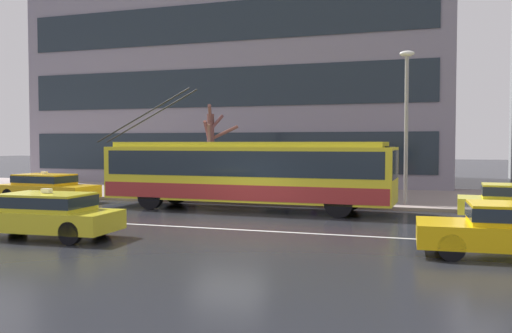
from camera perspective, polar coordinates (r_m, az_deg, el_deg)
The scene contains 15 objects.
ground_plane at distance 18.50m, azimuth -2.90°, elevation -5.88°, with size 160.00×160.00×0.00m, color black.
sidewalk_slab at distance 28.26m, azimuth 4.70°, elevation -2.86°, with size 80.00×10.00×0.14m, color gray.
crosswalk_stripe_edge_near at distance 18.89m, azimuth 17.96°, elevation -5.81°, with size 0.44×4.40×0.01m, color beige.
crosswalk_stripe_inner_a at distance 18.91m, azimuth 20.71°, elevation -5.84°, with size 0.44×4.40×0.01m, color beige.
crosswalk_stripe_center at distance 18.97m, azimuth 23.44°, elevation -5.86°, with size 0.44×4.40×0.01m, color beige.
lane_centre_line at distance 17.40m, azimuth -4.34°, elevation -6.40°, with size 72.00×0.14×0.01m, color silver.
trolleybus at distance 22.02m, azimuth -0.98°, elevation -0.60°, with size 12.63×2.75×4.94m.
taxi_queued_behind_bus at distance 26.82m, azimuth -20.85°, elevation -1.94°, with size 4.72×2.10×1.39m.
taxi_oncoming_near at distance 16.71m, azimuth -21.11°, elevation -4.50°, with size 4.46×1.96×1.39m.
bus_shelter at distance 25.98m, azimuth -3.31°, elevation 0.87°, with size 4.02×1.85×2.38m.
pedestrian_at_shelter at distance 26.98m, azimuth -6.81°, elevation 0.40°, with size 1.42×1.42×1.97m.
pedestrian_approaching_curb at distance 24.08m, azimuth 3.22°, elevation 0.40°, with size 1.54×1.54×2.06m.
pedestrian_walking_past at distance 24.23m, azimuth 6.03°, elevation -1.26°, with size 0.48×0.48×1.66m.
street_lamp at distance 23.44m, azimuth 15.29°, elevation 5.33°, with size 0.60×0.32×6.30m.
street_tree_bare at distance 26.99m, azimuth -4.64°, elevation 1.93°, with size 1.51×1.55×4.37m.
Camera 1 is at (6.64, -17.06, 2.67)m, focal length 38.67 mm.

